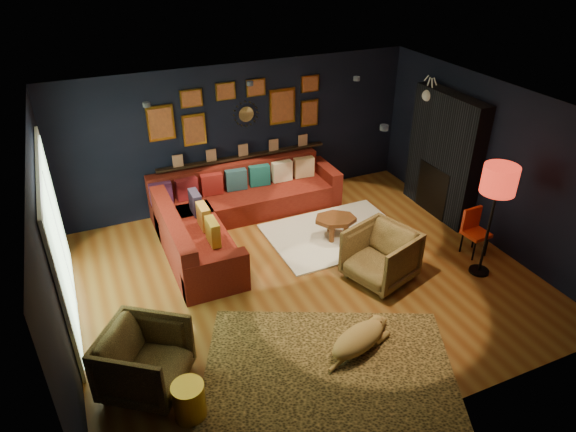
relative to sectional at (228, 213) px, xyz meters
name	(u,v)px	position (x,y,z in m)	size (l,w,h in m)	color
floor	(305,278)	(0.61, -1.81, -0.32)	(6.50, 6.50, 0.00)	brown
room_walls	(307,183)	(0.61, -1.81, 1.27)	(6.50, 6.50, 6.50)	black
sectional	(228,213)	(0.00, 0.00, 0.00)	(3.41, 2.69, 0.86)	maroon
ledge	(243,156)	(0.61, 0.87, 0.60)	(3.20, 0.12, 0.04)	black
gallery_wall	(240,109)	(0.60, 0.91, 1.48)	(3.15, 0.04, 1.02)	gold
sunburst_mirror	(246,114)	(0.71, 0.91, 1.38)	(0.47, 0.16, 0.47)	silver
fireplace	(443,160)	(3.71, -0.91, 0.70)	(0.31, 1.60, 2.20)	black
deer_head	(436,94)	(3.75, -0.41, 1.73)	(0.50, 0.28, 0.45)	white
sliding_door	(59,244)	(-2.60, -1.21, 0.78)	(0.06, 2.80, 2.20)	white
ceiling_spots	(283,97)	(0.61, -1.01, 2.24)	(3.30, 2.50, 0.06)	black
shag_rug	(335,234)	(1.61, -0.91, -0.31)	(2.25, 1.64, 0.03)	white
leopard_rug	(329,372)	(0.07, -3.61, -0.31)	(2.96, 2.12, 0.02)	#BB8E47
coffee_table	(336,221)	(1.56, -0.98, -0.01)	(0.85, 0.73, 0.36)	brown
pouf	(196,241)	(-0.69, -0.46, -0.12)	(0.53, 0.53, 0.35)	maroon
armchair_left	(144,358)	(-1.92, -2.95, 0.12)	(0.86, 0.81, 0.89)	#A47D3E
armchair_right	(381,253)	(1.61, -2.26, 0.13)	(0.87, 0.82, 0.90)	#A47D3E
gold_stool	(189,401)	(-1.59, -3.54, -0.10)	(0.35, 0.35, 0.44)	gold
orange_chair	(474,228)	(3.36, -2.25, 0.13)	(0.38, 0.38, 0.77)	black
floor_lamp	(499,184)	(3.11, -2.75, 1.18)	(0.49, 0.49, 1.77)	black
dog	(359,336)	(0.59, -3.40, -0.12)	(1.19, 0.59, 0.38)	#B28945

